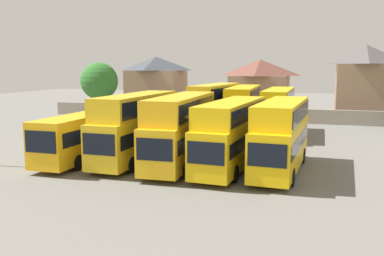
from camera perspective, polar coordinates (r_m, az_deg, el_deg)
The scene contains 15 objects.
ground at distance 47.55m, azimuth 5.32°, elevation -0.24°, with size 140.00×140.00×0.00m, color slate.
depot_boundary_wall at distance 55.22m, azimuth 7.04°, elevation 1.87°, with size 56.00×0.50×1.80m, color gray.
bus_1 at distance 33.30m, azimuth -13.76°, elevation -0.65°, with size 2.70×11.79×3.52m.
bus_2 at distance 31.67m, azimuth -7.56°, elevation 0.56°, with size 2.76×10.83×5.03m.
bus_3 at distance 30.10m, azimuth -1.50°, elevation 0.22°, with size 3.00×11.07×5.02m.
bus_4 at distance 29.26m, azimuth 5.39°, elevation -0.38°, with size 3.18×11.21×4.71m.
bus_5 at distance 28.79m, azimuth 12.03°, elevation -0.59°, with size 3.06×10.56×4.79m.
bus_6 at distance 46.37m, azimuth -0.89°, elevation 2.01°, with size 3.26×11.99×3.43m.
bus_7 at distance 45.35m, azimuth 3.08°, elevation 3.06°, with size 3.32×11.36×5.17m.
bus_8 at distance 44.83m, azimuth 6.94°, elevation 2.81°, with size 3.19×11.67×4.96m.
bus_9 at distance 44.28m, azimuth 11.59°, elevation 2.50°, with size 2.58×11.46×4.77m.
house_terrace_left at distance 65.56m, azimuth -4.85°, elevation 5.95°, with size 8.34×7.10×8.56m.
house_terrace_centre at distance 61.59m, azimuth 9.16°, elevation 5.49°, with size 8.25×7.74×8.06m.
house_terrace_right at distance 61.20m, azimuth 22.35°, elevation 5.83°, with size 7.65×6.91×9.91m.
tree_behind_wall at distance 58.66m, azimuth -12.45°, elevation 6.20°, with size 5.04×5.04×7.61m.
Camera 1 is at (9.55, -28.04, 7.09)m, focal length 39.36 mm.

